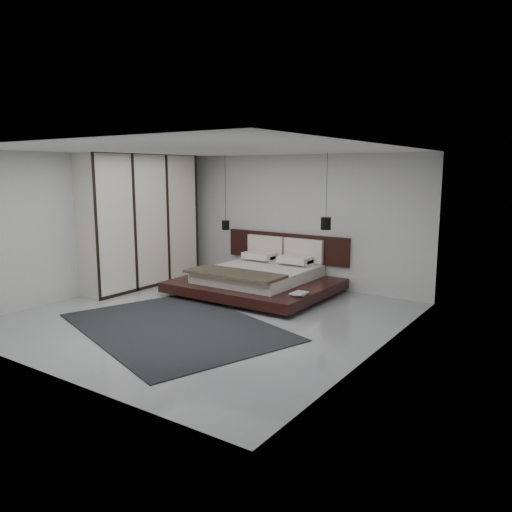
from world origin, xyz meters
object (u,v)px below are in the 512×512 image
Objects in this scene: lattice_screen at (177,220)px; pendant_right at (326,223)px; wardrobe at (141,220)px; bed at (259,278)px; pendant_left at (226,225)px; rug at (175,327)px.

pendant_right reaches higher than lattice_screen.
bed is at bearing 18.59° from wardrobe.
wardrobe is at bearing -79.73° from lattice_screen.
pendant_left is 1.11× the size of pendant_right.
wardrobe is 0.81× the size of rug.
bed is 2.67m from rug.
wardrobe reaches higher than pendant_left.
bed is 2.86m from wardrobe.
pendant_left is 1.84m from wardrobe.
lattice_screen is 2.97m from bed.
wardrobe is (0.25, -1.39, 0.12)m from lattice_screen.
pendant_right reaches higher than rug.
pendant_right is 3.62m from rug.
lattice_screen is at bearing 168.66° from bed.
pendant_right reaches higher than bed.
bed is 2.03× the size of pendant_right.
pendant_left reaches higher than rug.
lattice_screen is 3.97m from pendant_right.
pendant_left is (-1.23, 0.49, 0.98)m from bed.
wardrobe reaches higher than lattice_screen.
wardrobe reaches higher than rug.
wardrobe is at bearing -160.35° from pendant_right.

